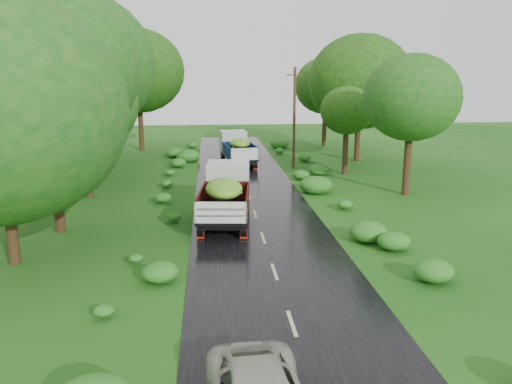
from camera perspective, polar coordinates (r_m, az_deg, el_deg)
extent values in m
plane|color=#12480F|center=(15.42, 4.12, -14.79)|extent=(120.00, 120.00, 0.00)
cube|color=black|center=(19.92, 1.74, -8.01)|extent=(6.50, 80.00, 0.02)
cube|color=#BFB78C|center=(15.41, 4.12, -14.71)|extent=(0.12, 1.60, 0.00)
cube|color=#BFB78C|center=(18.99, 2.12, -9.07)|extent=(0.12, 1.60, 0.00)
cube|color=#BFB78C|center=(22.71, 0.80, -5.23)|extent=(0.12, 1.60, 0.00)
cube|color=#BFB78C|center=(26.52, -0.13, -2.49)|extent=(0.12, 1.60, 0.00)
cube|color=#BFB78C|center=(30.37, -0.82, -0.43)|extent=(0.12, 1.60, 0.00)
cube|color=#BFB78C|center=(34.26, -1.36, 1.16)|extent=(0.12, 1.60, 0.00)
cube|color=#BFB78C|center=(38.17, -1.79, 2.42)|extent=(0.12, 1.60, 0.00)
cube|color=#BFB78C|center=(42.09, -2.14, 3.45)|extent=(0.12, 1.60, 0.00)
cube|color=#BFB78C|center=(46.03, -2.43, 4.30)|extent=(0.12, 1.60, 0.00)
cube|color=#BFB78C|center=(49.98, -2.67, 5.02)|extent=(0.12, 1.60, 0.00)
cube|color=#BFB78C|center=(53.94, -2.88, 5.64)|extent=(0.12, 1.60, 0.00)
cube|color=black|center=(24.84, -3.46, -2.11)|extent=(2.29, 5.77, 0.28)
cylinder|color=black|center=(26.92, -5.22, -1.25)|extent=(0.38, 1.02, 1.00)
cylinder|color=black|center=(26.80, -1.10, -1.26)|extent=(0.38, 1.02, 1.00)
cylinder|color=black|center=(23.74, -6.00, -3.27)|extent=(0.38, 1.02, 1.00)
cylinder|color=black|center=(23.60, -1.32, -3.30)|extent=(0.38, 1.02, 1.00)
cylinder|color=black|center=(22.77, -6.28, -4.00)|extent=(0.38, 1.02, 1.00)
cylinder|color=black|center=(22.63, -1.40, -4.04)|extent=(0.38, 1.02, 1.00)
cube|color=maroon|center=(22.52, -6.37, -4.80)|extent=(0.34, 0.07, 0.45)
cube|color=maroon|center=(22.37, -1.42, -4.84)|extent=(0.34, 0.07, 0.45)
cube|color=silver|center=(26.76, -3.17, 1.42)|extent=(2.39, 2.11, 1.90)
cube|color=black|center=(23.77, -3.64, -2.27)|extent=(2.72, 4.50, 0.16)
cube|color=#470D0C|center=(23.73, -6.33, -0.97)|extent=(0.52, 4.28, 0.95)
cube|color=#470D0C|center=(23.57, -0.97, -0.99)|extent=(0.52, 4.28, 0.95)
cube|color=#470D0C|center=(25.67, -3.33, 0.18)|extent=(2.29, 0.31, 0.95)
cube|color=silver|center=(21.60, -4.05, -2.37)|extent=(2.29, 0.31, 0.95)
ellipsoid|color=#3B8D19|center=(23.49, -3.68, 0.43)|extent=(2.29, 3.78, 1.00)
cube|color=black|center=(40.75, -2.10, 3.97)|extent=(2.31, 5.54, 0.27)
cylinder|color=black|center=(42.52, -3.82, 4.15)|extent=(0.39, 0.98, 0.95)
cylinder|color=black|center=(42.84, -1.36, 4.25)|extent=(0.39, 0.98, 0.95)
cylinder|color=black|center=(39.43, -3.10, 3.43)|extent=(0.39, 0.98, 0.95)
cylinder|color=black|center=(39.77, -0.46, 3.54)|extent=(0.39, 0.98, 0.95)
cylinder|color=black|center=(38.48, -2.85, 3.19)|extent=(0.39, 0.98, 0.95)
cylinder|color=black|center=(38.83, -0.16, 3.30)|extent=(0.39, 0.98, 0.95)
cube|color=maroon|center=(38.20, -2.77, 2.80)|extent=(0.33, 0.08, 0.43)
cube|color=maroon|center=(38.56, -0.05, 2.91)|extent=(0.33, 0.08, 0.43)
cube|color=silver|center=(42.68, -2.65, 5.81)|extent=(2.32, 2.06, 1.81)
cube|color=black|center=(39.74, -1.84, 4.04)|extent=(2.70, 4.35, 0.15)
cube|color=navy|center=(39.48, -3.36, 4.74)|extent=(0.59, 4.08, 0.91)
cube|color=navy|center=(39.87, -0.34, 4.85)|extent=(0.59, 4.08, 0.91)
cube|color=navy|center=(41.62, -2.37, 5.20)|extent=(2.19, 0.35, 0.91)
cube|color=silver|center=(37.71, -1.27, 4.35)|extent=(2.19, 0.35, 0.91)
ellipsoid|color=#3B8D19|center=(39.58, -1.85, 5.61)|extent=(2.26, 3.65, 0.95)
cylinder|color=#382616|center=(39.02, 4.39, 8.35)|extent=(0.26, 0.26, 7.76)
cube|color=#382616|center=(38.88, 4.48, 13.20)|extent=(1.34, 0.45, 0.10)
cylinder|color=black|center=(21.10, -26.72, 1.44)|extent=(0.44, 0.44, 6.86)
cylinder|color=black|center=(24.54, -22.25, 5.46)|extent=(0.49, 0.49, 8.62)
ellipsoid|color=#12400C|center=(24.36, -22.94, 13.11)|extent=(4.08, 4.08, 3.67)
cylinder|color=black|center=(31.21, -18.83, 5.12)|extent=(0.43, 0.43, 6.35)
ellipsoid|color=#12400C|center=(30.98, -19.17, 9.54)|extent=(3.58, 3.58, 3.22)
cylinder|color=black|center=(36.68, -19.64, 8.21)|extent=(0.49, 0.49, 8.92)
ellipsoid|color=#12400C|center=(36.57, -20.06, 13.50)|extent=(4.66, 4.66, 4.20)
cylinder|color=black|center=(39.51, -17.65, 7.83)|extent=(0.47, 0.47, 7.75)
ellipsoid|color=#12400C|center=(39.37, -17.96, 12.09)|extent=(3.48, 3.48, 3.14)
cylinder|color=black|center=(45.42, -17.34, 8.87)|extent=(0.48, 0.48, 8.35)
ellipsoid|color=#12400C|center=(45.32, -17.62, 12.86)|extent=(4.25, 4.25, 3.83)
cylinder|color=black|center=(49.69, -13.14, 9.57)|extent=(0.48, 0.48, 8.54)
ellipsoid|color=#12400C|center=(49.60, -13.34, 13.31)|extent=(4.18, 4.18, 3.76)
cylinder|color=black|center=(31.51, 17.06, 5.65)|extent=(0.44, 0.44, 6.70)
ellipsoid|color=#124A14|center=(31.29, 17.38, 10.27)|extent=(3.39, 3.39, 3.05)
cylinder|color=black|center=(37.40, 10.22, 6.09)|extent=(0.41, 0.41, 5.32)
ellipsoid|color=#124A14|center=(37.21, 10.35, 9.18)|extent=(2.79, 2.79, 2.51)
cylinder|color=black|center=(43.25, 11.63, 8.45)|extent=(0.46, 0.46, 7.51)
ellipsoid|color=#124A14|center=(43.12, 11.81, 12.23)|extent=(4.17, 4.17, 3.75)
cylinder|color=black|center=(51.76, 7.87, 9.03)|extent=(0.45, 0.45, 6.92)
ellipsoid|color=#124A14|center=(51.63, 7.96, 11.94)|extent=(3.54, 3.54, 3.19)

